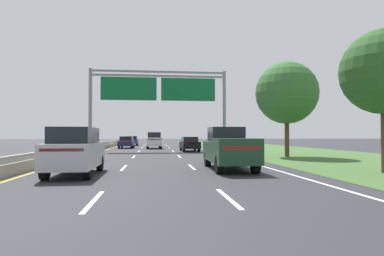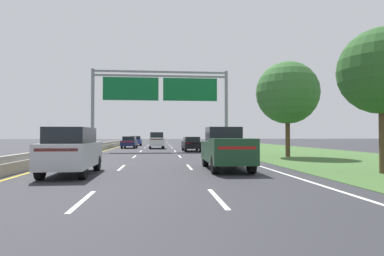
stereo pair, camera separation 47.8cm
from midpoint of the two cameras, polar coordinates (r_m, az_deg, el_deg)
ground_plane at (r=33.73m, az=-6.61°, el=-4.21°), size 220.00×220.00×0.00m
lane_striping at (r=33.27m, az=-6.61°, el=-4.24°), size 11.96×106.00×0.01m
grass_verge_right at (r=36.50m, az=15.91°, el=-3.92°), size 14.00×110.00×0.02m
median_barrier_concrete at (r=34.35m, az=-17.71°, el=-3.51°), size 0.60×110.00×0.85m
overhead_sign_gantry at (r=36.67m, az=-6.12°, el=6.06°), size 15.06×0.42×8.97m
pickup_truck_darkgreen at (r=17.12m, az=5.58°, el=-3.56°), size 2.11×5.44×2.20m
car_navy_left_lane_sedan at (r=44.97m, az=-11.55°, el=-2.39°), size 1.95×4.45×1.57m
car_black_right_lane_sedan at (r=35.99m, az=-0.80°, el=-2.72°), size 1.92×4.44×1.57m
car_silver_left_lane_suv at (r=15.55m, az=-20.34°, el=-3.65°), size 1.95×4.72×2.11m
car_blue_left_lane_sedan at (r=55.94m, az=-10.53°, el=-2.15°), size 1.84×4.41×1.57m
car_white_centre_lane_suv at (r=43.28m, az=-6.92°, el=-2.08°), size 2.03×4.75×2.11m
roadside_tree_near at (r=17.88m, az=29.64°, el=8.42°), size 3.99×3.99×6.74m
roadside_tree_mid at (r=27.83m, az=15.57°, el=5.84°), size 5.02×5.02×7.69m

